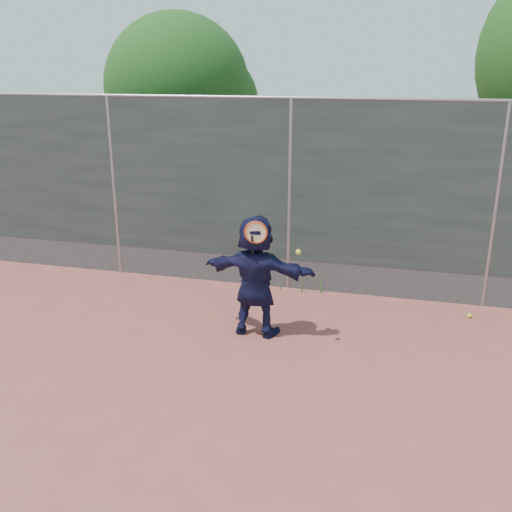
# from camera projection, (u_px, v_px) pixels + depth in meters

# --- Properties ---
(ground) EXTENTS (80.00, 80.00, 0.00)m
(ground) POSITION_uv_depth(u_px,v_px,m) (223.00, 404.00, 6.12)
(ground) COLOR #9E4C42
(ground) RESTS_ON ground
(player) EXTENTS (1.56, 0.60, 1.65)m
(player) POSITION_uv_depth(u_px,v_px,m) (256.00, 276.00, 7.49)
(player) COLOR #15153A
(player) RESTS_ON ground
(ball_ground) EXTENTS (0.07, 0.07, 0.07)m
(ball_ground) POSITION_uv_depth(u_px,v_px,m) (469.00, 316.00, 8.19)
(ball_ground) COLOR #D7EE35
(ball_ground) RESTS_ON ground
(fence) EXTENTS (20.00, 0.06, 3.03)m
(fence) POSITION_uv_depth(u_px,v_px,m) (290.00, 192.00, 8.83)
(fence) COLOR #38423D
(fence) RESTS_ON ground
(swing_action) EXTENTS (0.73, 0.13, 0.51)m
(swing_action) POSITION_uv_depth(u_px,v_px,m) (260.00, 236.00, 7.09)
(swing_action) COLOR #D94714
(swing_action) RESTS_ON ground
(tree_left) EXTENTS (3.15, 3.00, 4.53)m
(tree_left) POSITION_uv_depth(u_px,v_px,m) (185.00, 92.00, 11.88)
(tree_left) COLOR #382314
(tree_left) RESTS_ON ground
(weed_clump) EXTENTS (0.68, 0.07, 0.30)m
(weed_clump) POSITION_uv_depth(u_px,v_px,m) (305.00, 284.00, 9.11)
(weed_clump) COLOR #387226
(weed_clump) RESTS_ON ground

